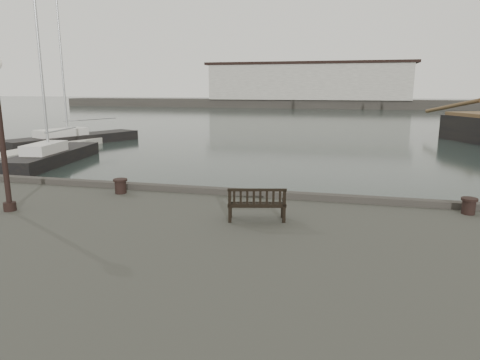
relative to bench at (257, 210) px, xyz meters
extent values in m
plane|color=black|center=(0.53, 2.45, -1.81)|extent=(400.00, 400.00, 0.00)
cube|color=#383530|center=(0.53, 94.45, -0.81)|extent=(140.00, 8.00, 2.00)
cube|color=beige|center=(-7.47, 94.45, 4.19)|extent=(46.00, 9.00, 8.00)
cube|color=black|center=(-7.47, 94.45, 8.49)|extent=(48.00, 9.50, 0.60)
cube|color=black|center=(-0.01, 0.02, 0.13)|extent=(1.46, 0.79, 0.03)
cube|color=black|center=(0.04, -0.17, 0.33)|extent=(1.36, 0.37, 0.42)
cube|color=black|center=(-0.01, 0.02, -0.06)|extent=(1.36, 0.70, 0.38)
cylinder|color=black|center=(-4.56, 1.66, -0.03)|extent=(0.45, 0.45, 0.44)
cylinder|color=black|center=(5.10, 1.81, -0.05)|extent=(0.49, 0.49, 0.42)
cylinder|color=black|center=(-6.41, -0.74, 1.55)|extent=(0.14, 0.14, 3.61)
cylinder|color=black|center=(-6.41, -0.74, -0.14)|extent=(0.31, 0.31, 0.23)
cube|color=black|center=(-20.34, 21.97, -1.71)|extent=(6.77, 11.70, 1.40)
cube|color=beige|center=(-20.34, 21.97, -0.71)|extent=(3.10, 4.39, 0.60)
cylinder|color=#B2B5B7|center=(-20.34, 21.97, 5.85)|extent=(0.16, 0.16, 13.72)
cube|color=black|center=(-15.96, 13.41, -1.71)|extent=(3.54, 9.21, 1.40)
cube|color=beige|center=(-15.96, 13.41, -0.71)|extent=(1.90, 3.33, 0.60)
cylinder|color=#B2B5B7|center=(-15.96, 13.41, 4.38)|extent=(0.16, 0.16, 10.78)
camera|label=1|loc=(2.00, -9.69, 2.88)|focal=32.00mm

